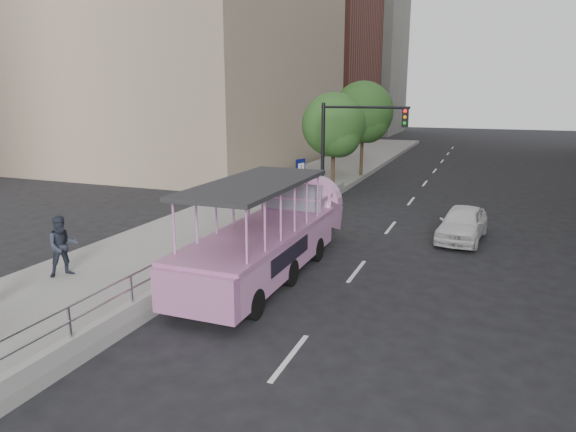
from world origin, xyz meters
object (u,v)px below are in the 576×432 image
at_px(car, 462,223).
at_px(parking_sign, 301,183).
at_px(duck_boat, 273,236).
at_px(pedestrian_mid, 63,246).
at_px(street_tree_far, 364,114).
at_px(street_tree_near, 335,127).
at_px(traffic_signal, 347,139).

xyz_separation_m(car, parking_sign, (-6.94, 0.49, 1.10)).
height_order(duck_boat, parking_sign, duck_boat).
height_order(pedestrian_mid, street_tree_far, street_tree_far).
distance_m(pedestrian_mid, street_tree_near, 16.88).
bearing_deg(traffic_signal, parking_sign, -114.15).
height_order(duck_boat, street_tree_far, street_tree_far).
relative_size(car, street_tree_near, 0.69).
bearing_deg(duck_boat, parking_sign, 102.35).
relative_size(duck_boat, car, 2.40).
xyz_separation_m(duck_boat, traffic_signal, (-0.13, 9.38, 2.34)).
height_order(pedestrian_mid, street_tree_near, street_tree_near).
relative_size(duck_boat, pedestrian_mid, 5.16).
relative_size(parking_sign, traffic_signal, 0.54).
relative_size(pedestrian_mid, parking_sign, 0.65).
bearing_deg(street_tree_far, street_tree_near, -91.91).
bearing_deg(parking_sign, traffic_signal, 65.85).
bearing_deg(street_tree_near, duck_boat, -82.32).
bearing_deg(duck_boat, pedestrian_mid, -146.66).
distance_m(car, pedestrian_mid, 14.39).
height_order(car, pedestrian_mid, pedestrian_mid).
bearing_deg(street_tree_near, car, -43.20).
bearing_deg(car, traffic_signal, 155.35).
distance_m(duck_boat, traffic_signal, 9.67).
relative_size(car, street_tree_far, 0.61).
distance_m(pedestrian_mid, street_tree_far, 22.81).
xyz_separation_m(parking_sign, traffic_signal, (1.29, 2.88, 1.73)).
bearing_deg(pedestrian_mid, street_tree_near, 23.59).
xyz_separation_m(duck_boat, parking_sign, (-1.42, 6.50, 0.61)).
distance_m(street_tree_near, street_tree_far, 6.02).
distance_m(car, parking_sign, 7.04).
xyz_separation_m(car, pedestrian_mid, (-10.80, -9.49, 0.55)).
bearing_deg(street_tree_far, pedestrian_mid, -99.58).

